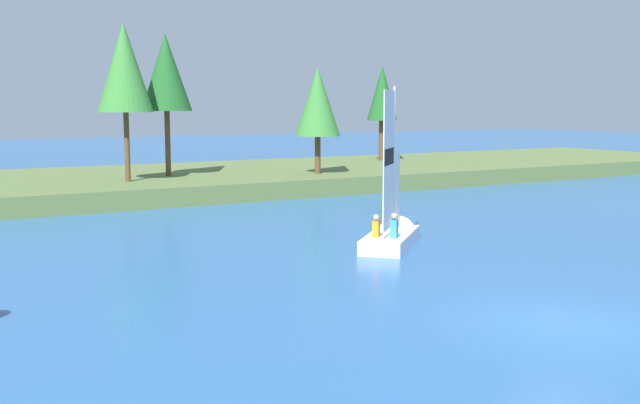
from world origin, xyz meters
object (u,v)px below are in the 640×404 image
(shoreline_tree_right, at_px, (382,94))
(sailboat, at_px, (394,230))
(shoreline_tree_centre, at_px, (166,73))
(shoreline_tree_midright, at_px, (318,102))
(shoreline_tree_midleft, at_px, (124,68))

(shoreline_tree_right, relative_size, sailboat, 1.14)
(shoreline_tree_centre, xyz_separation_m, shoreline_tree_right, (16.02, 3.55, -0.90))
(shoreline_tree_midright, distance_m, sailboat, 16.57)
(shoreline_tree_right, xyz_separation_m, sailboat, (-14.36, -21.17, -4.86))
(shoreline_tree_midright, height_order, sailboat, shoreline_tree_midright)
(shoreline_tree_midright, bearing_deg, shoreline_tree_right, 36.01)
(shoreline_tree_centre, bearing_deg, shoreline_tree_midleft, -146.47)
(shoreline_tree_midright, height_order, shoreline_tree_right, shoreline_tree_right)
(shoreline_tree_midleft, xyz_separation_m, shoreline_tree_centre, (2.62, 1.74, -0.12))
(shoreline_tree_midleft, bearing_deg, sailboat, -74.89)
(shoreline_tree_midright, xyz_separation_m, sailboat, (-5.77, -14.93, -4.29))
(shoreline_tree_midleft, distance_m, shoreline_tree_midright, 10.22)
(shoreline_tree_midright, xyz_separation_m, shoreline_tree_right, (8.59, 6.24, 0.57))
(shoreline_tree_midleft, distance_m, sailboat, 17.47)
(shoreline_tree_centre, height_order, shoreline_tree_right, shoreline_tree_centre)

